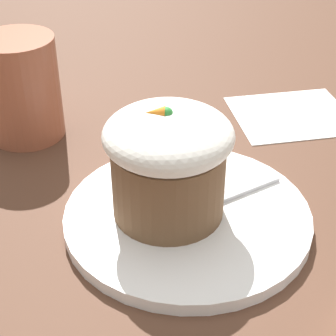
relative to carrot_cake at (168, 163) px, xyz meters
The scene contains 6 objects.
ground_plane 0.07m from the carrot_cake, 168.17° to the right, with size 4.00×4.00×0.00m, color #513323.
dessert_plate 0.06m from the carrot_cake, 168.17° to the right, with size 0.21×0.21×0.01m.
carrot_cake is the anchor object (origin of this frame).
spoon 0.05m from the carrot_cake, 166.51° to the right, with size 0.12×0.09×0.01m.
coffee_cup 0.22m from the carrot_cake, 40.59° to the right, with size 0.11×0.08×0.11m.
paper_napkin 0.25m from the carrot_cake, 122.05° to the right, with size 0.16×0.14×0.00m.
Camera 1 is at (-0.01, 0.38, 0.31)m, focal length 60.00 mm.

